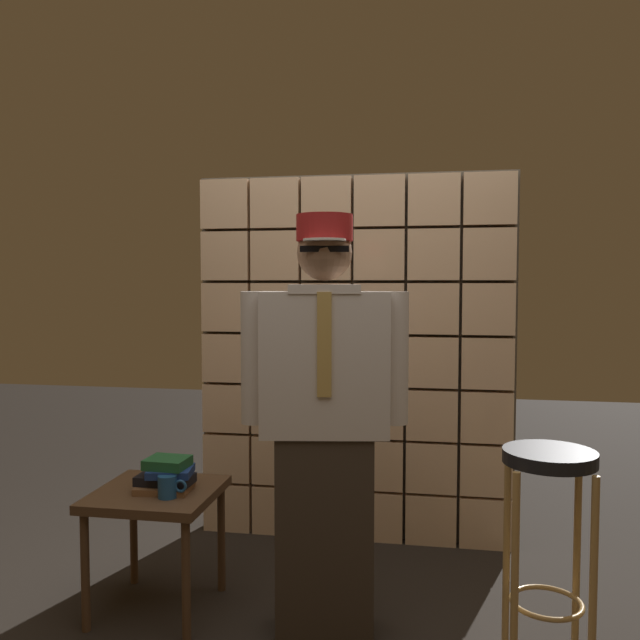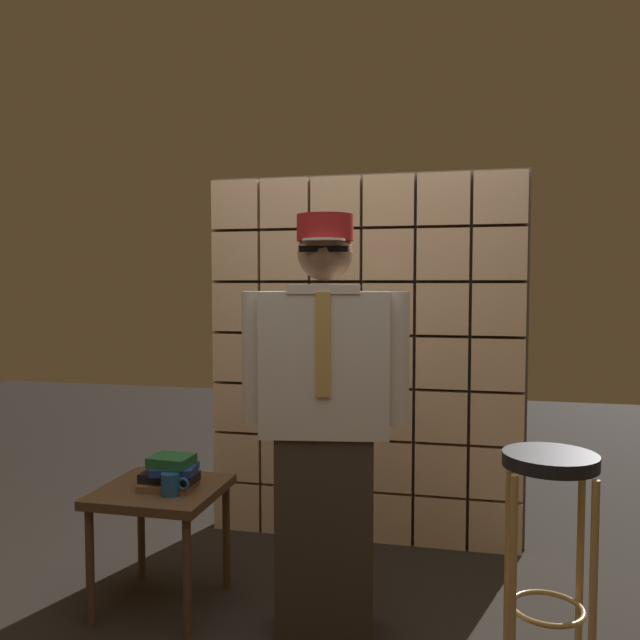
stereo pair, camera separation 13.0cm
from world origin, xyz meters
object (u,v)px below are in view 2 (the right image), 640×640
at_px(coffee_mug, 171,484).
at_px(book_stack, 171,473).
at_px(standing_person, 325,417).
at_px(side_table, 161,503).
at_px(bar_stool, 549,511).

bearing_deg(coffee_mug, book_stack, 116.55).
bearing_deg(coffee_mug, standing_person, 4.19).
bearing_deg(side_table, book_stack, -9.16).
xyz_separation_m(standing_person, bar_stool, (0.86, -0.11, -0.28)).
relative_size(standing_person, coffee_mug, 13.64).
bearing_deg(book_stack, standing_person, -3.03).
xyz_separation_m(standing_person, coffee_mug, (-0.66, -0.05, -0.31)).
bearing_deg(side_table, standing_person, -3.46).
xyz_separation_m(bar_stool, side_table, (-1.62, 0.16, -0.15)).
bearing_deg(bar_stool, coffee_mug, 177.71).
distance_m(book_stack, coffee_mug, 0.10).
xyz_separation_m(standing_person, book_stack, (-0.70, 0.04, -0.29)).
distance_m(side_table, coffee_mug, 0.18).
height_order(side_table, book_stack, book_stack).
height_order(book_stack, coffee_mug, book_stack).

